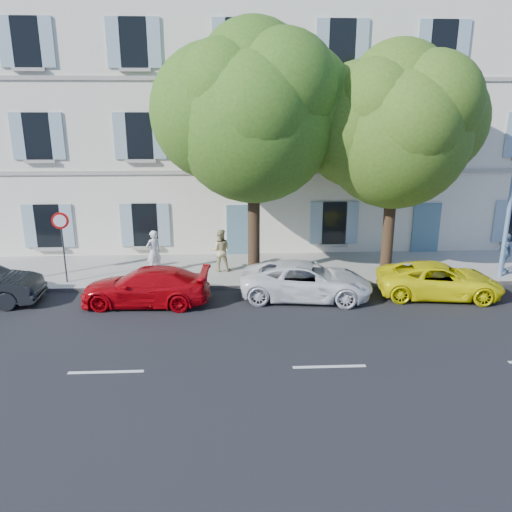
{
  "coord_description": "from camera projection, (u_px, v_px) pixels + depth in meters",
  "views": [
    {
      "loc": [
        -2.58,
        -16.03,
        6.71
      ],
      "look_at": [
        -1.71,
        2.0,
        1.4
      ],
      "focal_mm": 35.0,
      "sensor_mm": 36.0,
      "label": 1
    }
  ],
  "objects": [
    {
      "name": "kerb",
      "position": [
        299.0,
        286.0,
        19.53
      ],
      "size": [
        36.0,
        0.16,
        0.16
      ],
      "primitive_type": "cube",
      "color": "#9E998E",
      "rests_on": "ground"
    },
    {
      "name": "pedestrian_a",
      "position": [
        154.0,
        252.0,
        20.59
      ],
      "size": [
        0.79,
        0.75,
        1.82
      ],
      "primitive_type": "imported",
      "rotation": [
        0.0,
        0.0,
        3.81
      ],
      "color": "silver",
      "rests_on": "sidewalk"
    },
    {
      "name": "car_red_coupe",
      "position": [
        146.0,
        286.0,
        17.75
      ],
      "size": [
        4.66,
        2.13,
        1.32
      ],
      "primitive_type": "imported",
      "rotation": [
        0.0,
        0.0,
        4.65
      ],
      "color": "#AB040C",
      "rests_on": "ground"
    },
    {
      "name": "pedestrian_b",
      "position": [
        220.0,
        250.0,
        20.88
      ],
      "size": [
        0.9,
        0.72,
        1.8
      ],
      "primitive_type": "imported",
      "rotation": [
        0.0,
        0.0,
        3.19
      ],
      "color": "#C8B980",
      "rests_on": "sidewalk"
    },
    {
      "name": "car_white_coupe",
      "position": [
        306.0,
        281.0,
        18.33
      ],
      "size": [
        5.06,
        2.81,
        1.34
      ],
      "primitive_type": "imported",
      "rotation": [
        0.0,
        0.0,
        1.44
      ],
      "color": "white",
      "rests_on": "ground"
    },
    {
      "name": "pedestrian_c",
      "position": [
        505.0,
        253.0,
        20.79
      ],
      "size": [
        0.5,
        1.0,
        1.65
      ],
      "primitive_type": "imported",
      "rotation": [
        0.0,
        0.0,
        1.47
      ],
      "color": "slate",
      "rests_on": "sidewalk"
    },
    {
      "name": "tree_left",
      "position": [
        254.0,
        122.0,
        18.74
      ],
      "size": [
        6.14,
        6.14,
        9.51
      ],
      "color": "#3A2819",
      "rests_on": "sidewalk"
    },
    {
      "name": "building",
      "position": [
        282.0,
        124.0,
        25.45
      ],
      "size": [
        28.0,
        7.0,
        12.0
      ],
      "primitive_type": "cube",
      "color": "silver",
      "rests_on": "ground"
    },
    {
      "name": "sidewalk",
      "position": [
        293.0,
        269.0,
        21.61
      ],
      "size": [
        36.0,
        4.5,
        0.15
      ],
      "primitive_type": "cube",
      "color": "#A09E96",
      "rests_on": "ground"
    },
    {
      "name": "car_yellow_supercar",
      "position": [
        439.0,
        280.0,
        18.5
      ],
      "size": [
        4.76,
        2.65,
        1.26
      ],
      "primitive_type": "imported",
      "rotation": [
        0.0,
        0.0,
        1.44
      ],
      "color": "#FBF00A",
      "rests_on": "ground"
    },
    {
      "name": "ground",
      "position": [
        308.0,
        310.0,
        17.37
      ],
      "size": [
        90.0,
        90.0,
        0.0
      ],
      "primitive_type": "plane",
      "color": "black"
    },
    {
      "name": "tree_right",
      "position": [
        396.0,
        135.0,
        19.12
      ],
      "size": [
        5.7,
        5.7,
        8.78
      ],
      "color": "#3A2819",
      "rests_on": "sidewalk"
    },
    {
      "name": "road_sign",
      "position": [
        62.0,
        232.0,
        19.16
      ],
      "size": [
        0.65,
        0.14,
        2.81
      ],
      "color": "#383A3D",
      "rests_on": "sidewalk"
    }
  ]
}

